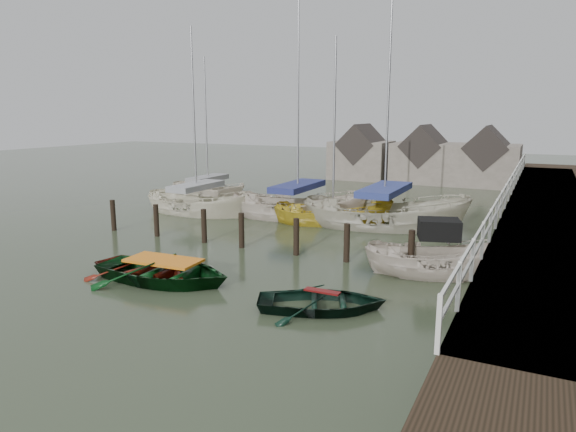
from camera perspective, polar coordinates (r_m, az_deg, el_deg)
The scene contains 13 objects.
ground at distance 17.43m, azimuth -6.98°, elevation -6.23°, with size 120.00×120.00×0.00m, color #2A3521.
pier at distance 24.24m, azimuth 26.57°, elevation -0.62°, with size 3.04×32.00×2.70m.
mooring_pilings at distance 20.31m, azimuth -4.98°, elevation -2.17°, with size 13.72×0.22×1.80m.
far_sheds at distance 40.83m, azimuth 14.65°, elevation 6.27°, with size 14.00×4.08×4.39m.
rowboat_red at distance 17.35m, azimuth -15.79°, elevation -6.67°, with size 2.73×3.82×0.79m, color #5F180D.
rowboat_green at distance 16.87m, azimuth -13.55°, elevation -7.08°, with size 3.26×4.56×0.94m, color black.
rowboat_dkgreen at distance 14.21m, azimuth 3.80°, elevation -10.32°, with size 2.49×3.49×0.72m, color black.
motorboat at distance 17.62m, azimuth 16.05°, elevation -6.12°, with size 4.92×3.06×2.75m.
sailboat_a at distance 27.67m, azimuth -10.04°, elevation 0.42°, with size 6.40×2.63×10.70m.
sailboat_b at distance 26.08m, azimuth 1.08°, elevation -0.08°, with size 7.45×3.95×11.84m.
sailboat_c at distance 24.95m, azimuth 4.99°, elevation -0.76°, with size 6.14×4.12×9.78m.
sailboat_d at distance 24.43m, azimuth 10.58°, elevation -1.06°, with size 8.16×4.41×13.50m.
sailboat_e at distance 32.06m, azimuth -8.84°, elevation 1.96°, with size 5.73×2.63×9.55m.
Camera 1 is at (9.26, -13.81, 5.26)m, focal length 32.00 mm.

